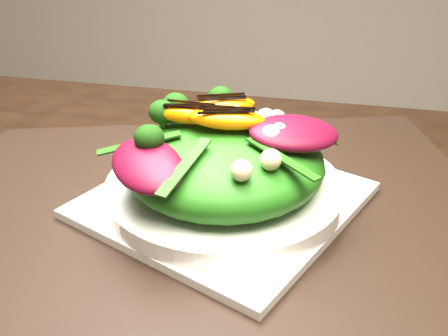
% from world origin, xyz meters
% --- Properties ---
extents(dining_table, '(1.60, 0.90, 0.75)m').
position_xyz_m(dining_table, '(0.00, 0.00, 0.73)').
color(dining_table, black).
rests_on(dining_table, floor).
extents(placemat, '(0.66, 0.58, 0.00)m').
position_xyz_m(placemat, '(0.17, 0.12, 0.75)').
color(placemat, black).
rests_on(placemat, dining_table).
extents(plate_base, '(0.32, 0.32, 0.01)m').
position_xyz_m(plate_base, '(0.17, 0.12, 0.76)').
color(plate_base, silver).
rests_on(plate_base, placemat).
extents(salad_bowl, '(0.27, 0.27, 0.02)m').
position_xyz_m(salad_bowl, '(0.17, 0.12, 0.77)').
color(salad_bowl, silver).
rests_on(salad_bowl, plate_base).
extents(lettuce_mound, '(0.20, 0.20, 0.07)m').
position_xyz_m(lettuce_mound, '(0.17, 0.12, 0.80)').
color(lettuce_mound, '#246312').
rests_on(lettuce_mound, salad_bowl).
extents(radicchio_leaf, '(0.11, 0.09, 0.02)m').
position_xyz_m(radicchio_leaf, '(0.24, 0.13, 0.84)').
color(radicchio_leaf, '#460718').
rests_on(radicchio_leaf, lettuce_mound).
extents(orange_segment, '(0.07, 0.05, 0.02)m').
position_xyz_m(orange_segment, '(0.16, 0.13, 0.85)').
color(orange_segment, '#FF6304').
rests_on(orange_segment, lettuce_mound).
extents(broccoli_floret, '(0.04, 0.04, 0.04)m').
position_xyz_m(broccoli_floret, '(0.11, 0.15, 0.85)').
color(broccoli_floret, '#18370A').
rests_on(broccoli_floret, lettuce_mound).
extents(macadamia_nut, '(0.02, 0.02, 0.02)m').
position_xyz_m(macadamia_nut, '(0.18, 0.07, 0.84)').
color(macadamia_nut, beige).
rests_on(macadamia_nut, lettuce_mound).
extents(balsamic_drizzle, '(0.04, 0.02, 0.00)m').
position_xyz_m(balsamic_drizzle, '(0.16, 0.13, 0.86)').
color(balsamic_drizzle, black).
rests_on(balsamic_drizzle, orange_segment).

